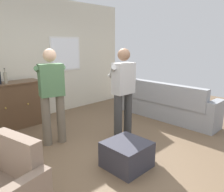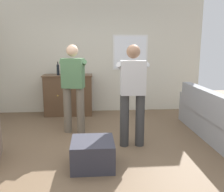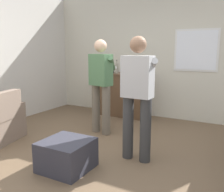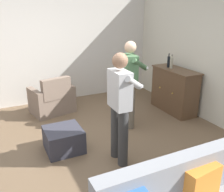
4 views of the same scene
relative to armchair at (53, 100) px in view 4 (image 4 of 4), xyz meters
name	(u,v)px [view 4 (image 4 of 4)]	position (x,y,z in m)	size (l,w,h in m)	color
ground	(92,149)	(1.83, 0.21, -0.29)	(10.40, 10.40, 0.00)	brown
wall_back_with_window	(219,54)	(1.84, 2.87, 1.11)	(5.20, 0.15, 2.80)	beige
wall_side_left	(50,45)	(-0.83, 0.21, 1.11)	(0.12, 5.20, 2.80)	silver
armchair	(53,100)	(0.00, 0.00, 0.00)	(0.82, 1.00, 0.85)	#7F6B5B
sideboard_cabinet	(174,90)	(1.08, 2.51, 0.20)	(1.17, 0.49, 0.98)	brown
bottle_wine_green	(171,63)	(0.97, 2.46, 0.81)	(0.07, 0.07, 0.30)	gray
bottle_liquor_amber	(169,62)	(0.86, 2.46, 0.82)	(0.06, 0.06, 0.31)	black
ottoman	(64,139)	(1.64, -0.21, -0.10)	(0.59, 0.59, 0.38)	#33333D
person_standing_left	(130,80)	(1.30, 1.23, 0.65)	(0.54, 0.51, 1.68)	#6B6051
person_standing_right	(120,104)	(2.31, 0.49, 0.65)	(0.56, 0.48, 1.68)	#383838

